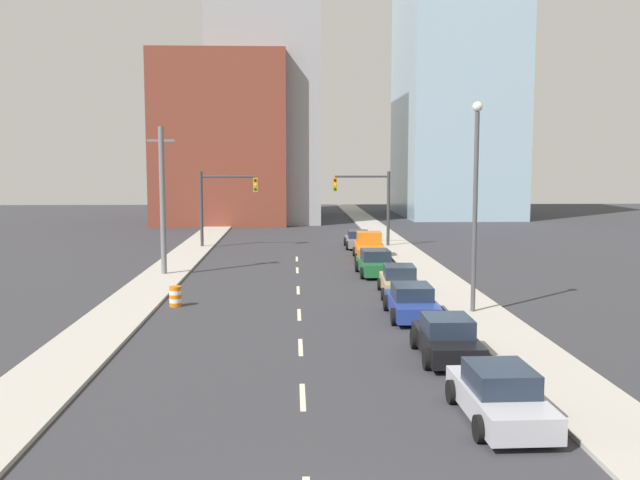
% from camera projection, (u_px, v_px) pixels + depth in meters
% --- Properties ---
extents(sidewalk_left, '(2.72, 97.24, 0.14)m').
position_uv_depth(sidewalk_left, '(203.00, 241.00, 60.04)').
color(sidewalk_left, '#ADA89E').
rests_on(sidewalk_left, ground).
extents(sidewalk_right, '(2.72, 97.24, 0.14)m').
position_uv_depth(sidewalk_right, '(389.00, 240.00, 60.63)').
color(sidewalk_right, '#ADA89E').
rests_on(sidewalk_right, ground).
extents(lane_stripe_at_8m, '(0.16, 2.40, 0.01)m').
position_uv_depth(lane_stripe_at_8m, '(303.00, 397.00, 20.40)').
color(lane_stripe_at_8m, beige).
rests_on(lane_stripe_at_8m, ground).
extents(lane_stripe_at_14m, '(0.16, 2.40, 0.01)m').
position_uv_depth(lane_stripe_at_14m, '(301.00, 347.00, 25.85)').
color(lane_stripe_at_14m, beige).
rests_on(lane_stripe_at_14m, ground).
extents(lane_stripe_at_19m, '(0.16, 2.40, 0.01)m').
position_uv_depth(lane_stripe_at_19m, '(299.00, 315.00, 31.33)').
color(lane_stripe_at_19m, beige).
rests_on(lane_stripe_at_19m, ground).
extents(lane_stripe_at_25m, '(0.16, 2.40, 0.01)m').
position_uv_depth(lane_stripe_at_25m, '(298.00, 290.00, 37.29)').
color(lane_stripe_at_25m, beige).
rests_on(lane_stripe_at_25m, ground).
extents(lane_stripe_at_32m, '(0.16, 2.40, 0.01)m').
position_uv_depth(lane_stripe_at_32m, '(297.00, 270.00, 44.11)').
color(lane_stripe_at_32m, beige).
rests_on(lane_stripe_at_32m, ground).
extents(lane_stripe_at_37m, '(0.16, 2.40, 0.01)m').
position_uv_depth(lane_stripe_at_37m, '(297.00, 259.00, 49.21)').
color(lane_stripe_at_37m, beige).
rests_on(lane_stripe_at_37m, ground).
extents(building_brick_left, '(14.00, 16.00, 18.07)m').
position_uv_depth(building_brick_left, '(224.00, 140.00, 79.16)').
color(building_brick_left, brown).
rests_on(building_brick_left, ground).
extents(building_office_center, '(12.00, 20.00, 28.79)m').
position_uv_depth(building_office_center, '(266.00, 95.00, 82.71)').
color(building_office_center, '#99999E').
rests_on(building_office_center, ground).
extents(building_glass_right, '(13.00, 20.00, 29.85)m').
position_uv_depth(building_glass_right, '(455.00, 94.00, 87.50)').
color(building_glass_right, '#99B7CC').
rests_on(building_glass_right, ground).
extents(traffic_signal_left, '(4.49, 0.35, 5.94)m').
position_uv_depth(traffic_signal_left, '(218.00, 198.00, 55.20)').
color(traffic_signal_left, '#38383D').
rests_on(traffic_signal_left, ground).
extents(traffic_signal_right, '(4.49, 0.35, 5.94)m').
position_uv_depth(traffic_signal_right, '(372.00, 198.00, 55.65)').
color(traffic_signal_right, '#38383D').
rests_on(traffic_signal_right, ground).
extents(utility_pole_left_mid, '(1.60, 0.32, 8.71)m').
position_uv_depth(utility_pole_left_mid, '(162.00, 200.00, 41.51)').
color(utility_pole_left_mid, slate).
rests_on(utility_pole_left_mid, ground).
extents(traffic_barrel, '(0.56, 0.56, 0.95)m').
position_uv_depth(traffic_barrel, '(175.00, 296.00, 33.06)').
color(traffic_barrel, orange).
rests_on(traffic_barrel, ground).
extents(street_lamp, '(0.44, 0.44, 9.26)m').
position_uv_depth(street_lamp, '(475.00, 194.00, 30.86)').
color(street_lamp, '#4C4C51').
rests_on(street_lamp, ground).
extents(sedan_silver, '(2.13, 4.49, 1.44)m').
position_uv_depth(sedan_silver, '(500.00, 396.00, 18.47)').
color(sedan_silver, '#B2B2BC').
rests_on(sedan_silver, ground).
extents(sedan_black, '(2.09, 4.28, 1.46)m').
position_uv_depth(sedan_black, '(447.00, 339.00, 24.33)').
color(sedan_black, black).
rests_on(sedan_black, ground).
extents(sedan_blue, '(2.17, 4.71, 1.44)m').
position_uv_depth(sedan_blue, '(412.00, 302.00, 30.71)').
color(sedan_blue, navy).
rests_on(sedan_blue, ground).
extents(sedan_tan, '(2.18, 4.47, 1.51)m').
position_uv_depth(sedan_tan, '(399.00, 282.00, 35.88)').
color(sedan_tan, tan).
rests_on(sedan_tan, ground).
extents(sedan_green, '(2.17, 4.35, 1.52)m').
position_uv_depth(sedan_green, '(375.00, 264.00, 42.15)').
color(sedan_green, '#1E6033').
rests_on(sedan_green, ground).
extents(pickup_truck_orange, '(2.38, 5.73, 1.83)m').
position_uv_depth(pickup_truck_orange, '(369.00, 248.00, 49.05)').
color(pickup_truck_orange, orange).
rests_on(pickup_truck_orange, ground).
extents(sedan_gray, '(2.14, 4.41, 1.35)m').
position_uv_depth(sedan_gray, '(358.00, 240.00, 55.56)').
color(sedan_gray, slate).
rests_on(sedan_gray, ground).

